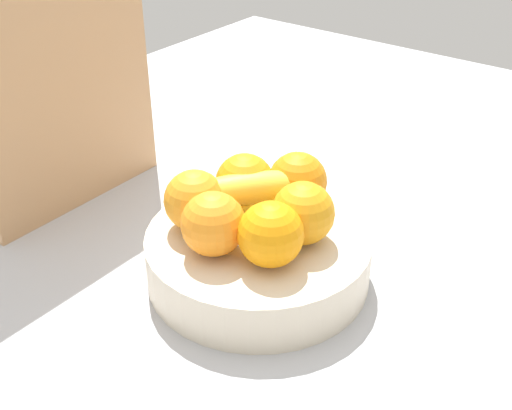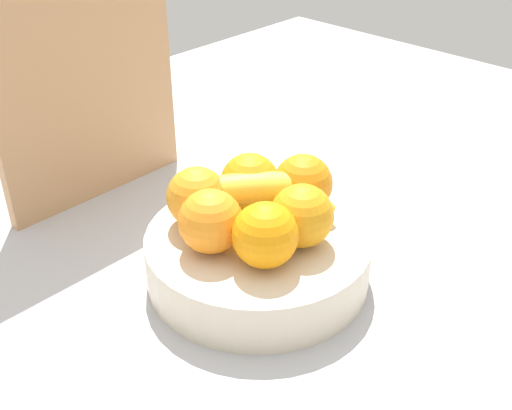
% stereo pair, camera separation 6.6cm
% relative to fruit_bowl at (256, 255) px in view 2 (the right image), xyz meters
% --- Properties ---
extents(ground_plane, '(1.80, 1.40, 0.03)m').
position_rel_fruit_bowl_xyz_m(ground_plane, '(0.01, -0.00, -0.05)').
color(ground_plane, '#AFB0B4').
extents(fruit_bowl, '(0.26, 0.26, 0.06)m').
position_rel_fruit_bowl_xyz_m(fruit_bowl, '(0.00, 0.00, 0.00)').
color(fruit_bowl, beige).
rests_on(fruit_bowl, ground_plane).
extents(orange_front_left, '(0.07, 0.07, 0.07)m').
position_rel_fruit_bowl_xyz_m(orange_front_left, '(-0.03, -0.04, 0.07)').
color(orange_front_left, orange).
rests_on(orange_front_left, fruit_bowl).
extents(orange_front_right, '(0.07, 0.07, 0.07)m').
position_rel_fruit_bowl_xyz_m(orange_front_right, '(0.02, -0.05, 0.07)').
color(orange_front_right, orange).
rests_on(orange_front_right, fruit_bowl).
extents(orange_center, '(0.07, 0.07, 0.07)m').
position_rel_fruit_bowl_xyz_m(orange_center, '(0.08, -0.00, 0.07)').
color(orange_center, orange).
rests_on(orange_center, fruit_bowl).
extents(orange_back_left, '(0.07, 0.07, 0.07)m').
position_rel_fruit_bowl_xyz_m(orange_back_left, '(0.04, 0.05, 0.07)').
color(orange_back_left, orange).
rests_on(orange_back_left, fruit_bowl).
extents(orange_back_right, '(0.07, 0.07, 0.07)m').
position_rel_fruit_bowl_xyz_m(orange_back_right, '(-0.03, 0.07, 0.07)').
color(orange_back_right, orange).
rests_on(orange_back_right, fruit_bowl).
extents(orange_top_stack, '(0.07, 0.07, 0.07)m').
position_rel_fruit_bowl_xyz_m(orange_top_stack, '(-0.05, 0.02, 0.07)').
color(orange_top_stack, orange).
rests_on(orange_top_stack, fruit_bowl).
extents(banana_bunch, '(0.16, 0.16, 0.06)m').
position_rel_fruit_bowl_xyz_m(banana_bunch, '(0.03, 0.02, 0.06)').
color(banana_bunch, yellow).
rests_on(banana_bunch, fruit_bowl).
extents(cutting_board, '(0.28, 0.02, 0.36)m').
position_rel_fruit_bowl_xyz_m(cutting_board, '(-0.01, 0.31, 0.15)').
color(cutting_board, tan).
rests_on(cutting_board, ground_plane).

